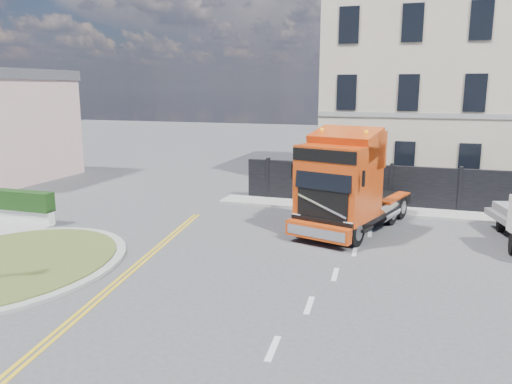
% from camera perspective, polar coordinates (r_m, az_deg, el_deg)
% --- Properties ---
extents(ground, '(120.00, 120.00, 0.00)m').
position_cam_1_polar(ground, '(16.52, -0.99, -7.77)').
color(ground, '#424244').
rests_on(ground, ground).
extents(traffic_island, '(6.80, 6.80, 0.17)m').
position_cam_1_polar(traffic_island, '(17.70, -26.64, -7.46)').
color(traffic_island, gray).
rests_on(traffic_island, ground).
extents(hoarding_fence, '(18.80, 0.25, 2.00)m').
position_cam_1_polar(hoarding_fence, '(24.19, 21.17, 0.20)').
color(hoarding_fence, black).
rests_on(hoarding_fence, ground).
extents(georgian_building, '(12.30, 10.30, 12.80)m').
position_cam_1_polar(georgian_building, '(31.22, 20.14, 11.55)').
color(georgian_building, beige).
rests_on(georgian_building, ground).
extents(pavement_far, '(20.00, 1.60, 0.12)m').
position_cam_1_polar(pavement_far, '(23.48, 19.77, -2.38)').
color(pavement_far, gray).
rests_on(pavement_far, ground).
extents(truck, '(4.26, 7.03, 3.96)m').
position_cam_1_polar(truck, '(19.49, 10.21, 0.49)').
color(truck, black).
rests_on(truck, ground).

